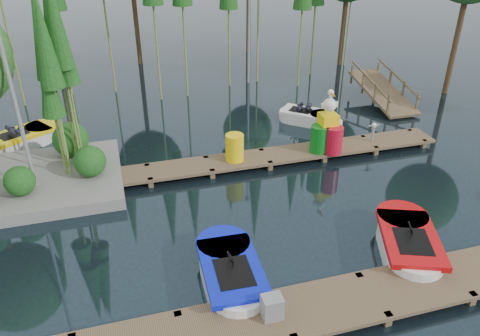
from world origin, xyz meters
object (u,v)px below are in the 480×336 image
object	(u,v)px
boat_red	(408,245)
drum_cluster	(328,133)
utility_cabinet	(272,307)
yellow_barrel	(235,148)
boat_blue	(231,275)
boat_yellow_far	(22,139)

from	to	relation	value
boat_red	drum_cluster	world-z (taller)	drum_cluster
utility_cabinet	yellow_barrel	world-z (taller)	yellow_barrel
boat_blue	boat_yellow_far	world-z (taller)	boat_yellow_far
boat_red	boat_yellow_far	bearing A→B (deg)	158.68
boat_red	yellow_barrel	world-z (taller)	yellow_barrel
boat_yellow_far	yellow_barrel	distance (m)	8.18
boat_red	utility_cabinet	bearing A→B (deg)	-141.08
utility_cabinet	drum_cluster	bearing A→B (deg)	56.54
boat_yellow_far	yellow_barrel	world-z (taller)	boat_yellow_far
boat_blue	yellow_barrel	xyz separation A→B (m)	(1.63, 5.53, 0.48)
utility_cabinet	yellow_barrel	xyz separation A→B (m)	(1.15, 7.00, 0.20)
boat_yellow_far	drum_cluster	bearing A→B (deg)	-33.31
boat_blue	utility_cabinet	distance (m)	1.57
boat_yellow_far	yellow_barrel	size ratio (longest dim) A/B	3.17
boat_blue	drum_cluster	bearing A→B (deg)	49.73
boat_red	utility_cabinet	xyz separation A→B (m)	(-4.16, -1.29, 0.27)
yellow_barrel	drum_cluster	bearing A→B (deg)	-2.71
drum_cluster	yellow_barrel	bearing A→B (deg)	177.29
boat_red	yellow_barrel	size ratio (longest dim) A/B	3.52
boat_blue	boat_yellow_far	distance (m)	10.90
boat_blue	yellow_barrel	world-z (taller)	yellow_barrel
drum_cluster	boat_blue	bearing A→B (deg)	-132.98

